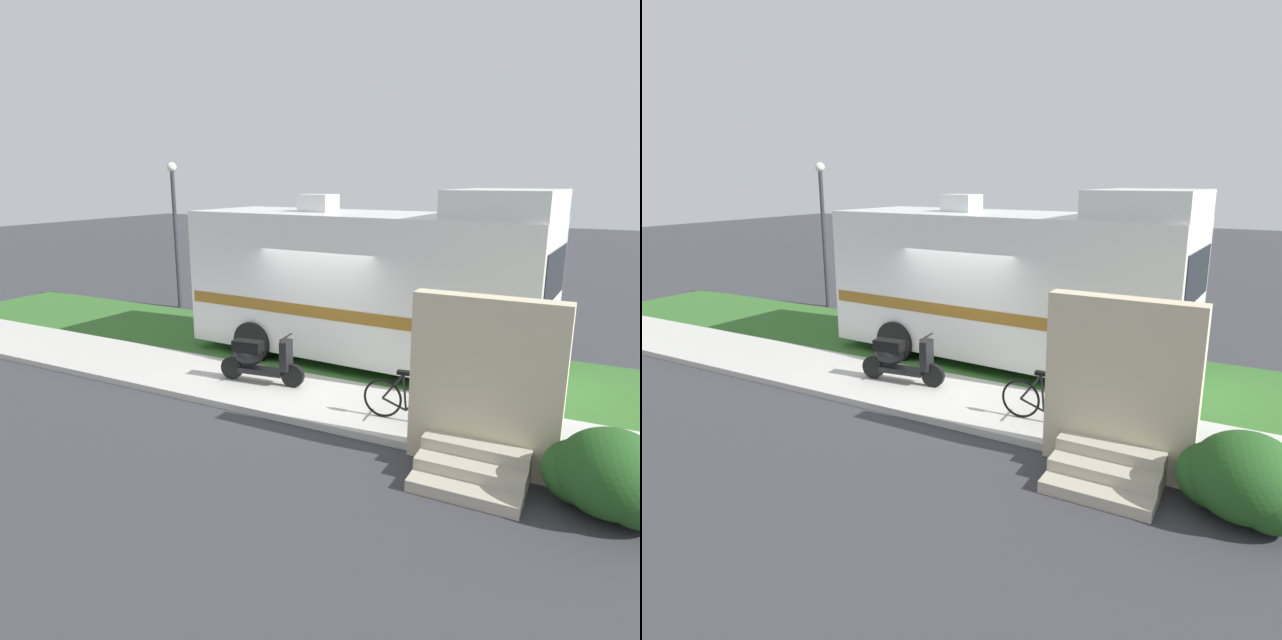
{
  "view_description": "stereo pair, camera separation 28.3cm",
  "coord_description": "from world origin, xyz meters",
  "views": [
    {
      "loc": [
        5.05,
        -9.47,
        3.88
      ],
      "look_at": [
        0.0,
        0.3,
        1.1
      ],
      "focal_mm": 31.57,
      "sensor_mm": 36.0,
      "label": 1
    },
    {
      "loc": [
        5.3,
        -9.34,
        3.88
      ],
      "look_at": [
        0.0,
        0.3,
        1.1
      ],
      "focal_mm": 31.57,
      "sensor_mm": 36.0,
      "label": 2
    }
  ],
  "objects": [
    {
      "name": "grass_strip",
      "position": [
        0.0,
        1.5,
        0.04
      ],
      "size": [
        24.0,
        3.4,
        0.08
      ],
      "color": "#336628",
      "rests_on": "ground"
    },
    {
      "name": "street_lamp_post",
      "position": [
        -6.57,
        3.6,
        2.62
      ],
      "size": [
        0.28,
        0.28,
        4.33
      ],
      "color": "#333338",
      "rests_on": "ground"
    },
    {
      "name": "porch_steps",
      "position": [
        3.76,
        -2.29,
        0.97
      ],
      "size": [
        2.0,
        1.26,
        2.4
      ],
      "color": "#B2A893",
      "rests_on": "ground"
    },
    {
      "name": "bottle_spare",
      "position": [
        3.48,
        -1.62,
        0.25
      ],
      "size": [
        0.07,
        0.07,
        0.3
      ],
      "color": "navy",
      "rests_on": "ground"
    },
    {
      "name": "bush_by_porch",
      "position": [
        5.34,
        -2.69,
        0.5
      ],
      "size": [
        1.5,
        1.12,
        1.06
      ],
      "color": "#23511E",
      "rests_on": "ground"
    },
    {
      "name": "ground_plane",
      "position": [
        0.0,
        0.0,
        0.0
      ],
      "size": [
        80.0,
        80.0,
        0.0
      ],
      "primitive_type": "plane",
      "color": "#38383D"
    },
    {
      "name": "pickup_truck_near",
      "position": [
        -2.63,
        6.04,
        0.94
      ],
      "size": [
        5.47,
        2.28,
        1.76
      ],
      "color": "#1E478C",
      "rests_on": "ground"
    },
    {
      "name": "motorhome_rv",
      "position": [
        0.64,
        1.28,
        1.76
      ],
      "size": [
        7.56,
        2.89,
        3.69
      ],
      "color": "silver",
      "rests_on": "ground"
    },
    {
      "name": "bottle_green",
      "position": [
        4.25,
        -1.5,
        0.22
      ],
      "size": [
        0.06,
        0.06,
        0.24
      ],
      "color": "#B2B2B7",
      "rests_on": "ground"
    },
    {
      "name": "sidewalk",
      "position": [
        0.0,
        -1.2,
        0.06
      ],
      "size": [
        24.0,
        2.0,
        0.12
      ],
      "color": "beige",
      "rests_on": "ground"
    },
    {
      "name": "scooter",
      "position": [
        -0.59,
        -1.07,
        0.58
      ],
      "size": [
        1.71,
        0.52,
        0.97
      ],
      "color": "black",
      "rests_on": "ground"
    },
    {
      "name": "bicycle",
      "position": [
        2.57,
        -1.45,
        0.49
      ],
      "size": [
        1.67,
        0.52,
        0.88
      ],
      "color": "black",
      "rests_on": "ground"
    }
  ]
}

